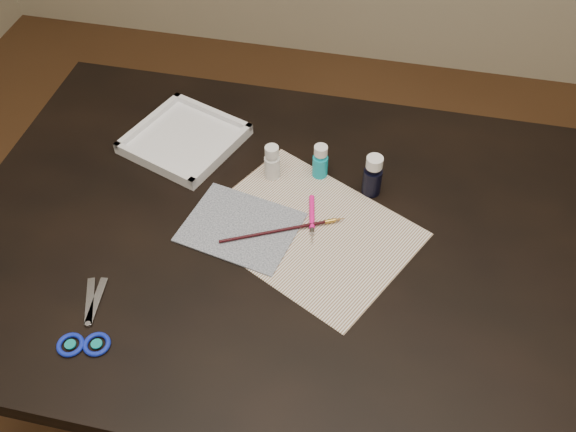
% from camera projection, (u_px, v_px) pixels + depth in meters
% --- Properties ---
extents(ground, '(3.50, 3.50, 0.02)m').
position_uv_depth(ground, '(288.00, 408.00, 1.82)').
color(ground, '#422614').
rests_on(ground, ground).
extents(table, '(1.30, 0.90, 0.75)m').
position_uv_depth(table, '(288.00, 335.00, 1.53)').
color(table, black).
rests_on(table, ground).
extents(paper, '(0.48, 0.44, 0.00)m').
position_uv_depth(paper, '(308.00, 230.00, 1.26)').
color(paper, white).
rests_on(paper, table).
extents(canvas, '(0.24, 0.21, 0.00)m').
position_uv_depth(canvas, '(241.00, 227.00, 1.26)').
color(canvas, black).
rests_on(canvas, paper).
extents(paint_bottle_white, '(0.04, 0.04, 0.08)m').
position_uv_depth(paint_bottle_white, '(272.00, 162.00, 1.33)').
color(paint_bottle_white, silver).
rests_on(paint_bottle_white, table).
extents(paint_bottle_cyan, '(0.04, 0.04, 0.08)m').
position_uv_depth(paint_bottle_cyan, '(320.00, 161.00, 1.33)').
color(paint_bottle_cyan, '#11A3BC').
rests_on(paint_bottle_cyan, table).
extents(paint_bottle_navy, '(0.05, 0.05, 0.09)m').
position_uv_depth(paint_bottle_navy, '(373.00, 175.00, 1.29)').
color(paint_bottle_navy, black).
rests_on(paint_bottle_navy, table).
extents(paintbrush, '(0.23, 0.12, 0.01)m').
position_uv_depth(paintbrush, '(283.00, 230.00, 1.25)').
color(paintbrush, black).
rests_on(paintbrush, canvas).
extents(craft_knife, '(0.04, 0.13, 0.01)m').
position_uv_depth(craft_knife, '(312.00, 220.00, 1.27)').
color(craft_knife, '#F21185').
rests_on(craft_knife, paper).
extents(scissors, '(0.15, 0.20, 0.01)m').
position_uv_depth(scissors, '(86.00, 316.00, 1.12)').
color(scissors, silver).
rests_on(scissors, table).
extents(palette_tray, '(0.28, 0.28, 0.03)m').
position_uv_depth(palette_tray, '(185.00, 139.00, 1.42)').
color(palette_tray, white).
rests_on(palette_tray, table).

